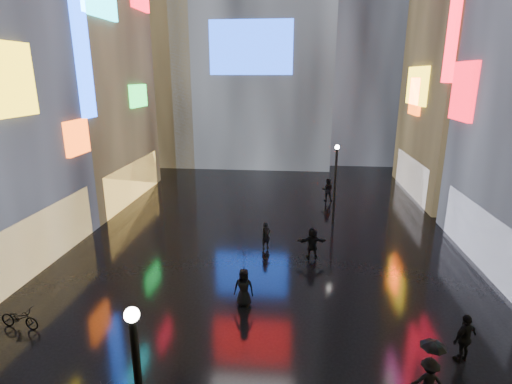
# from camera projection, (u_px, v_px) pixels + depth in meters

# --- Properties ---
(ground) EXTENTS (140.00, 140.00, 0.00)m
(ground) POSITION_uv_depth(u_px,v_px,m) (269.00, 233.00, 24.87)
(ground) COLOR black
(ground) RESTS_ON ground
(building_left_far) EXTENTS (10.28, 12.00, 22.00)m
(building_left_far) POSITION_uv_depth(u_px,v_px,m) (57.00, 53.00, 29.05)
(building_left_far) COLOR black
(building_left_far) RESTS_ON ground
(building_right_far) EXTENTS (10.28, 12.00, 28.00)m
(building_right_far) POSITION_uv_depth(u_px,v_px,m) (500.00, 10.00, 28.95)
(building_right_far) COLOR black
(building_right_far) RESTS_ON ground
(tower_flank_right) EXTENTS (12.00, 12.00, 34.00)m
(tower_flank_right) POSITION_uv_depth(u_px,v_px,m) (368.00, 4.00, 44.05)
(tower_flank_right) COLOR black
(tower_flank_right) RESTS_ON ground
(tower_flank_left) EXTENTS (10.00, 10.00, 26.00)m
(tower_flank_left) POSITION_uv_depth(u_px,v_px,m) (156.00, 42.00, 43.57)
(tower_flank_left) COLOR black
(tower_flank_left) RESTS_ON ground
(lamp_far) EXTENTS (0.30, 0.30, 5.20)m
(lamp_far) POSITION_uv_depth(u_px,v_px,m) (335.00, 179.00, 26.03)
(lamp_far) COLOR black
(lamp_far) RESTS_ON ground
(pedestrian_2) EXTENTS (1.00, 0.59, 1.52)m
(pedestrian_2) POSITION_uv_depth(u_px,v_px,m) (428.00, 381.00, 11.79)
(pedestrian_2) COLOR black
(pedestrian_2) RESTS_ON ground
(pedestrian_3) EXTENTS (1.12, 0.93, 1.79)m
(pedestrian_3) POSITION_uv_depth(u_px,v_px,m) (465.00, 338.00, 13.51)
(pedestrian_3) COLOR black
(pedestrian_3) RESTS_ON ground
(pedestrian_4) EXTENTS (0.85, 0.57, 1.70)m
(pedestrian_4) POSITION_uv_depth(u_px,v_px,m) (244.00, 288.00, 16.81)
(pedestrian_4) COLOR black
(pedestrian_4) RESTS_ON ground
(pedestrian_5) EXTENTS (1.63, 0.69, 1.70)m
(pedestrian_5) POSITION_uv_depth(u_px,v_px,m) (312.00, 243.00, 21.29)
(pedestrian_5) COLOR black
(pedestrian_5) RESTS_ON ground
(pedestrian_6) EXTENTS (0.67, 0.64, 1.54)m
(pedestrian_6) POSITION_uv_depth(u_px,v_px,m) (266.00, 235.00, 22.50)
(pedestrian_6) COLOR black
(pedestrian_6) RESTS_ON ground
(pedestrian_7) EXTENTS (0.91, 0.73, 1.77)m
(pedestrian_7) POSITION_uv_depth(u_px,v_px,m) (327.00, 190.00, 31.06)
(pedestrian_7) COLOR black
(pedestrian_7) RESTS_ON ground
(umbrella_1) EXTENTS (0.99, 0.99, 0.64)m
(umbrella_1) POSITION_uv_depth(u_px,v_px,m) (433.00, 350.00, 11.48)
(umbrella_1) COLOR black
(umbrella_1) RESTS_ON pedestrian_2
(umbrella_2) EXTENTS (1.32, 1.32, 0.85)m
(umbrella_2) POSITION_uv_depth(u_px,v_px,m) (243.00, 260.00, 16.46)
(umbrella_2) COLOR black
(umbrella_2) RESTS_ON pedestrian_4
(bicycle) EXTENTS (1.71, 0.77, 0.87)m
(bicycle) POSITION_uv_depth(u_px,v_px,m) (19.00, 318.00, 15.42)
(bicycle) COLOR black
(bicycle) RESTS_ON ground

